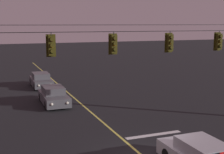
% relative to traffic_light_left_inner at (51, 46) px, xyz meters
% --- Properties ---
extents(lane_centre_stripe, '(0.14, 60.00, 0.01)m').
position_rel_traffic_light_left_inner_xyz_m(lane_centre_stripe, '(3.59, 6.02, -5.12)').
color(lane_centre_stripe, '#D1C64C').
rests_on(lane_centre_stripe, ground).
extents(stop_bar_paint, '(3.40, 0.36, 0.01)m').
position_rel_traffic_light_left_inner_xyz_m(stop_bar_paint, '(5.49, -0.58, -5.12)').
color(stop_bar_paint, silver).
rests_on(stop_bar_paint, ground).
extents(signal_span_assembly, '(20.89, 0.32, 7.17)m').
position_rel_traffic_light_left_inner_xyz_m(signal_span_assembly, '(3.59, 0.02, -1.38)').
color(signal_span_assembly, '#423021').
rests_on(signal_span_assembly, ground).
extents(traffic_light_left_inner, '(0.48, 0.41, 1.22)m').
position_rel_traffic_light_left_inner_xyz_m(traffic_light_left_inner, '(0.00, 0.00, 0.00)').
color(traffic_light_left_inner, black).
extents(traffic_light_centre, '(0.48, 0.41, 1.22)m').
position_rel_traffic_light_left_inner_xyz_m(traffic_light_centre, '(3.30, 0.00, 0.00)').
color(traffic_light_centre, black).
extents(traffic_light_right_inner, '(0.48, 0.41, 1.22)m').
position_rel_traffic_light_left_inner_xyz_m(traffic_light_right_inner, '(6.73, 0.00, 0.00)').
color(traffic_light_right_inner, black).
extents(traffic_light_rightmost, '(0.48, 0.41, 1.22)m').
position_rel_traffic_light_left_inner_xyz_m(traffic_light_rightmost, '(10.16, 0.00, 0.00)').
color(traffic_light_rightmost, black).
extents(car_oncoming_lead, '(1.80, 4.42, 1.39)m').
position_rel_traffic_light_left_inner_xyz_m(car_oncoming_lead, '(1.59, 8.33, -4.47)').
color(car_oncoming_lead, '#4C4C51').
rests_on(car_oncoming_lead, ground).
extents(car_oncoming_trailing, '(1.80, 4.42, 1.39)m').
position_rel_traffic_light_left_inner_xyz_m(car_oncoming_trailing, '(1.76, 15.64, -4.47)').
color(car_oncoming_trailing, '#4C4C51').
rests_on(car_oncoming_trailing, ground).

